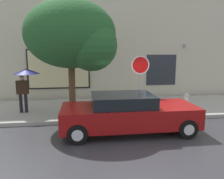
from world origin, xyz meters
name	(u,v)px	position (x,y,z in m)	size (l,w,h in m)	color
ground_plane	(133,130)	(0.00, 0.00, 0.00)	(60.00, 60.00, 0.00)	#333338
sidewalk	(119,108)	(0.00, 3.00, 0.07)	(20.00, 4.00, 0.15)	#A3A099
building_facade	(112,39)	(-0.03, 5.50, 3.48)	(20.00, 0.67, 7.00)	beige
parked_car	(128,113)	(-0.22, -0.10, 0.68)	(4.65, 1.91, 1.36)	maroon
fire_hydrant	(186,102)	(2.91, 1.92, 0.53)	(0.30, 0.44, 0.78)	white
pedestrian_with_umbrella	(25,77)	(-4.20, 2.48, 1.71)	(1.08, 1.08, 1.92)	black
street_tree	(75,37)	(-2.03, 1.51, 3.37)	(3.56, 3.03, 4.66)	#4C3823
stop_sign	(140,73)	(0.61, 1.48, 1.90)	(0.76, 0.10, 2.48)	gray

